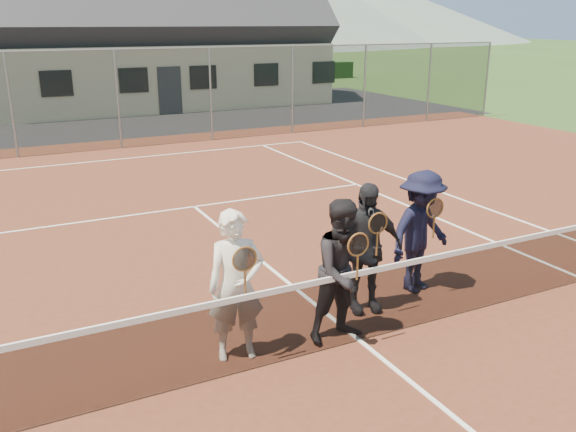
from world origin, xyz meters
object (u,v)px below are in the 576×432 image
(clubhouse, at_px, (152,17))
(player_c, at_px, (365,248))
(tennis_net, at_px, (361,302))
(player_b, at_px, (345,271))
(player_a, at_px, (236,286))
(player_d, at_px, (421,232))

(clubhouse, height_order, player_c, clubhouse)
(tennis_net, distance_m, player_b, 0.44)
(player_a, xyz_separation_m, player_d, (3.08, 0.55, -0.00))
(tennis_net, bearing_deg, player_b, 130.22)
(player_b, xyz_separation_m, player_d, (1.74, 0.73, -0.00))
(tennis_net, relative_size, player_d, 6.49)
(tennis_net, xyz_separation_m, player_a, (-1.48, 0.34, 0.38))
(player_c, distance_m, player_d, 1.10)
(clubhouse, relative_size, player_c, 8.67)
(tennis_net, xyz_separation_m, player_c, (0.52, 0.71, 0.38))
(player_a, bearing_deg, clubhouse, 76.95)
(player_a, bearing_deg, player_d, 10.21)
(player_a, bearing_deg, tennis_net, -12.96)
(player_c, height_order, player_d, same)
(tennis_net, xyz_separation_m, player_b, (-0.14, 0.16, 0.38))
(tennis_net, distance_m, player_c, 0.95)
(tennis_net, xyz_separation_m, player_d, (1.60, 0.90, 0.38))
(clubhouse, bearing_deg, player_d, -95.94)
(player_a, distance_m, player_c, 2.03)
(tennis_net, relative_size, player_a, 6.49)
(clubhouse, distance_m, player_d, 23.43)
(tennis_net, height_order, clubhouse, clubhouse)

